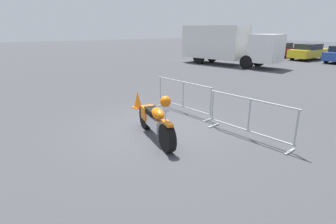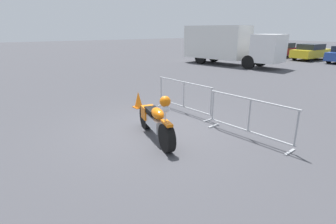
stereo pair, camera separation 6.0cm
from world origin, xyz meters
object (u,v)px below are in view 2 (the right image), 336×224
at_px(parked_car_yellow, 311,52).
at_px(traffic_cone, 138,100).
at_px(crowd_barrier_far, 249,118).
at_px(parked_car_maroon, 282,50).
at_px(crowd_barrier_near, 184,96).
at_px(box_truck, 226,44).
at_px(motorcycle, 155,120).

xyz_separation_m(parked_car_yellow, traffic_cone, (4.48, -20.35, -0.44)).
height_order(crowd_barrier_far, parked_car_maroon, parked_car_maroon).
bearing_deg(crowd_barrier_near, traffic_cone, -144.26).
bearing_deg(box_truck, parked_car_maroon, 83.65).
xyz_separation_m(motorcycle, crowd_barrier_far, (1.36, 1.99, 0.06)).
relative_size(box_truck, parked_car_maroon, 1.92).
bearing_deg(parked_car_yellow, motorcycle, -161.77).
distance_m(crowd_barrier_far, traffic_cone, 4.22).
relative_size(motorcycle, crowd_barrier_near, 0.92).
relative_size(crowd_barrier_near, traffic_cone, 4.23).
xyz_separation_m(crowd_barrier_far, parked_car_maroon, (-11.47, 19.40, 0.16)).
xyz_separation_m(box_truck, parked_car_yellow, (2.12, 8.87, -0.91)).
xyz_separation_m(motorcycle, traffic_cone, (-2.74, 1.00, -0.21)).
height_order(parked_car_yellow, traffic_cone, parked_car_yellow).
height_order(crowd_barrier_near, traffic_cone, crowd_barrier_near).
bearing_deg(crowd_barrier_far, parked_car_yellow, 113.90).
bearing_deg(motorcycle, parked_car_maroon, 128.44).
relative_size(box_truck, traffic_cone, 13.54).
height_order(motorcycle, parked_car_maroon, parked_car_maroon).
relative_size(crowd_barrier_far, parked_car_yellow, 0.59).
xyz_separation_m(motorcycle, parked_car_yellow, (-7.22, 21.35, 0.23)).
xyz_separation_m(parked_car_maroon, parked_car_yellow, (2.89, -0.04, 0.02)).
bearing_deg(parked_car_yellow, crowd_barrier_near, -163.61).
bearing_deg(parked_car_yellow, crowd_barrier_far, -156.55).
distance_m(crowd_barrier_near, parked_car_maroon, 21.28).
bearing_deg(motorcycle, traffic_cone, 173.08).
distance_m(box_truck, traffic_cone, 13.31).
relative_size(motorcycle, parked_car_yellow, 0.54).
height_order(box_truck, traffic_cone, box_truck).
bearing_deg(crowd_barrier_near, box_truck, 127.27).
bearing_deg(parked_car_maroon, crowd_barrier_far, -149.85).
bearing_deg(parked_car_maroon, crowd_barrier_near, -156.17).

